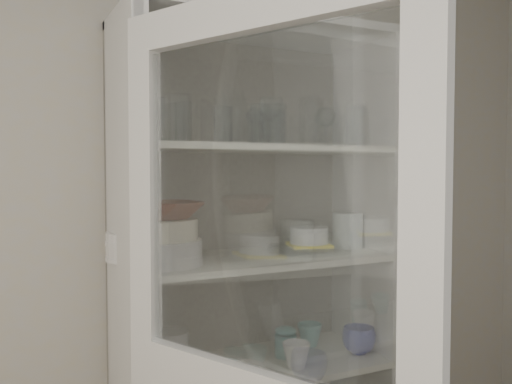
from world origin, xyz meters
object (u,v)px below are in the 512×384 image
mug_blue (359,340)px  yellow_trivet (309,245)px  teal_jar (286,343)px  white_canister (171,351)px  pantry_cabinet (249,336)px  plate_stack_back (139,246)px  measuring_cups (193,376)px  grey_bowl_stack (347,230)px  goblet_3 (326,126)px  plate_stack_front (165,252)px  white_ramekin (309,235)px  mug_white (296,355)px  glass_platter (309,249)px  terracotta_bowl (165,210)px  goblet_0 (145,119)px  cream_bowl (165,229)px  goblet_2 (269,127)px  mug_teal (310,335)px  goblet_1 (256,125)px

mug_blue → yellow_trivet: bearing=153.6°
teal_jar → white_canister: bearing=174.5°
pantry_cabinet → teal_jar: 0.14m
plate_stack_back → measuring_cups: plate_stack_back is taller
grey_bowl_stack → mug_blue: 0.43m
goblet_3 → plate_stack_front: goblet_3 is taller
teal_jar → measuring_cups: teal_jar is taller
white_canister → grey_bowl_stack: bearing=-3.8°
plate_stack_back → yellow_trivet: bearing=-8.7°
pantry_cabinet → white_ramekin: pantry_cabinet is taller
mug_white → pantry_cabinet: bearing=116.3°
plate_stack_back → mug_blue: plate_stack_back is taller
goblet_3 → white_ramekin: goblet_3 is taller
white_ramekin → glass_platter: bearing=0.0°
mug_white → terracotta_bowl: bearing=167.6°
plate_stack_back → goblet_0: bearing=13.8°
cream_bowl → goblet_0: bearing=98.3°
goblet_0 → teal_jar: size_ratio=1.83×
goblet_2 → white_canister: size_ratio=1.09×
mug_white → teal_jar: teal_jar is taller
pantry_cabinet → goblet_2: size_ratio=13.20×
mug_teal → plate_stack_front: bearing=-170.1°
goblet_1 → goblet_2: bearing=-14.0°
goblet_0 → white_canister: 0.82m
measuring_cups → mug_teal: bearing=14.0°
goblet_3 → teal_jar: 0.89m
goblet_1 → grey_bowl_stack: (0.36, -0.10, -0.41)m
grey_bowl_stack → mug_teal: size_ratio=1.42×
goblet_1 → mug_teal: size_ratio=1.70×
goblet_1 → mug_white: (0.06, -0.21, -0.84)m
cream_bowl → mug_blue: (0.76, -0.04, -0.47)m
plate_stack_front → glass_platter: (0.59, 0.05, -0.03)m
goblet_3 → cream_bowl: 0.85m
cream_bowl → glass_platter: (0.59, 0.05, -0.11)m
goblet_1 → grey_bowl_stack: size_ratio=1.20×
goblet_3 → mug_white: (-0.28, -0.24, -0.85)m
plate_stack_back → terracotta_bowl: 0.20m
white_ramekin → mug_blue: (0.18, -0.09, -0.41)m
goblet_2 → measuring_cups: (-0.37, -0.15, -0.86)m
goblet_0 → yellow_trivet: (0.61, -0.11, -0.47)m
pantry_cabinet → cream_bowl: 0.58m
pantry_cabinet → mug_white: size_ratio=20.84×
goblet_3 → terracotta_bowl: (-0.74, -0.17, -0.31)m
white_canister → plate_stack_back: bearing=154.5°
grey_bowl_stack → terracotta_bowl: bearing=-176.4°
glass_platter → pantry_cabinet: bearing=164.5°
pantry_cabinet → glass_platter: 0.41m
goblet_0 → grey_bowl_stack: bearing=-7.4°
goblet_3 → plate_stack_back: goblet_3 is taller
plate_stack_back → grey_bowl_stack: 0.83m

